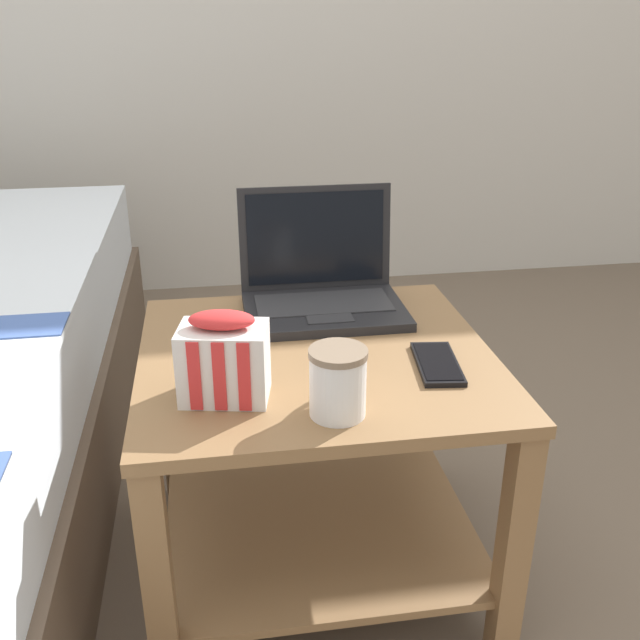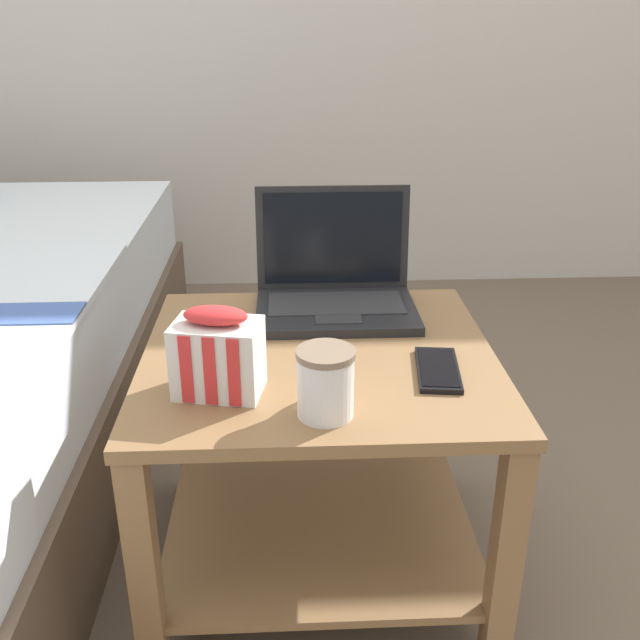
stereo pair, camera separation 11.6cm
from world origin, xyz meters
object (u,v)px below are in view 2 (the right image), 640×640
at_px(laptop, 335,286).
at_px(cell_phone, 438,369).
at_px(snack_bag, 218,354).
at_px(mug_front_left, 326,378).

relative_size(laptop, cell_phone, 1.95).
relative_size(laptop, snack_bag, 2.12).
height_order(mug_front_left, cell_phone, mug_front_left).
bearing_deg(cell_phone, snack_bag, -172.21).
distance_m(laptop, mug_front_left, 0.40).
xyz_separation_m(laptop, snack_bag, (-0.20, -0.33, 0.02)).
relative_size(mug_front_left, snack_bag, 0.88).
distance_m(laptop, snack_bag, 0.39).
height_order(mug_front_left, snack_bag, snack_bag).
bearing_deg(laptop, snack_bag, -121.47).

